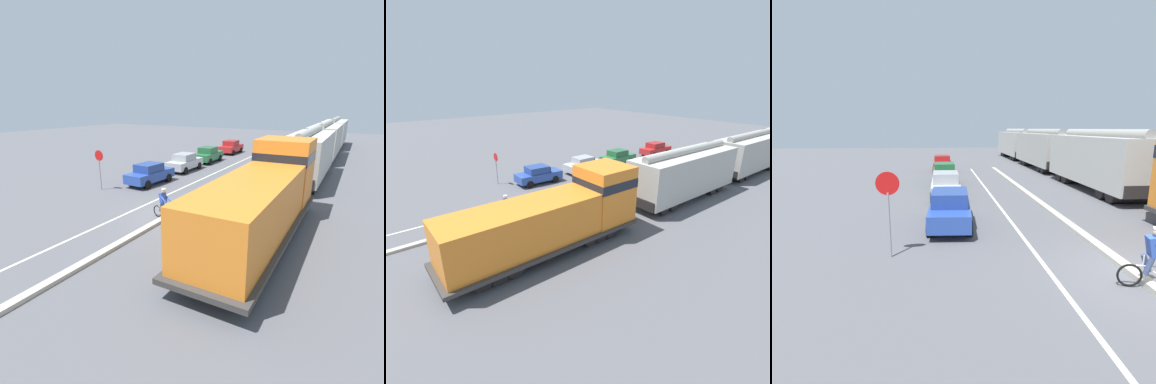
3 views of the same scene
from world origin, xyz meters
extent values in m
plane|color=#56565B|center=(0.00, 0.00, 0.00)|extent=(120.00, 120.00, 0.00)
cube|color=#B2AD9E|center=(0.00, 6.00, 0.08)|extent=(0.36, 36.00, 0.16)
cube|color=silver|center=(-2.40, 6.00, 0.00)|extent=(0.14, 36.00, 0.01)
cube|color=orange|center=(5.18, -1.41, 1.90)|extent=(2.70, 9.86, 2.40)
cube|color=orange|center=(5.18, 3.59, 2.45)|extent=(2.80, 2.80, 3.50)
cube|color=black|center=(5.18, 3.59, 3.24)|extent=(2.83, 2.83, 0.56)
cube|color=#383533|center=(5.18, -0.81, 0.70)|extent=(3.10, 11.60, 0.20)
cylinder|color=#4C4947|center=(5.18, -0.81, 0.55)|extent=(1.10, 3.00, 1.10)
cylinder|color=black|center=(5.18, 3.18, 0.50)|extent=(2.40, 1.00, 1.00)
cylinder|color=black|center=(5.18, 2.38, 0.50)|extent=(2.40, 1.00, 1.00)
cylinder|color=black|center=(5.18, 1.58, 0.50)|extent=(2.40, 1.00, 1.00)
cylinder|color=black|center=(5.18, -3.20, 0.50)|extent=(2.40, 1.00, 1.00)
cylinder|color=black|center=(5.18, -4.00, 0.50)|extent=(2.40, 1.00, 1.00)
cylinder|color=black|center=(5.18, -4.80, 0.50)|extent=(2.40, 1.00, 1.00)
cube|color=#B0AEA6|center=(5.18, 12.19, 2.15)|extent=(2.90, 10.40, 3.10)
cylinder|color=gray|center=(5.18, 12.19, 3.88)|extent=(0.60, 9.88, 0.60)
cube|color=black|center=(5.18, 17.44, 0.95)|extent=(2.61, 0.10, 0.70)
cube|color=black|center=(5.18, 6.94, 0.95)|extent=(2.61, 0.10, 0.70)
cylinder|color=black|center=(5.18, 15.96, 0.45)|extent=(2.46, 0.90, 0.90)
cylinder|color=black|center=(5.18, 14.86, 0.45)|extent=(2.46, 0.90, 0.90)
cylinder|color=black|center=(5.18, 9.52, 0.45)|extent=(2.46, 0.90, 0.90)
cylinder|color=black|center=(5.18, 8.42, 0.45)|extent=(2.46, 0.90, 0.90)
cube|color=#AAA7A0|center=(5.18, 23.79, 2.15)|extent=(2.90, 10.40, 3.10)
cylinder|color=gray|center=(5.18, 23.79, 3.88)|extent=(0.60, 9.88, 0.60)
cube|color=black|center=(5.18, 29.04, 0.95)|extent=(2.61, 0.10, 0.70)
cube|color=black|center=(5.18, 18.54, 0.95)|extent=(2.61, 0.10, 0.70)
cylinder|color=black|center=(5.18, 27.56, 0.45)|extent=(2.46, 0.90, 0.90)
cylinder|color=black|center=(5.18, 26.46, 0.45)|extent=(2.46, 0.90, 0.90)
cylinder|color=black|center=(5.18, 21.12, 0.45)|extent=(2.46, 0.90, 0.90)
cylinder|color=black|center=(5.18, 20.02, 0.45)|extent=(2.46, 0.90, 0.90)
cube|color=#B0AEA6|center=(5.18, 35.39, 2.15)|extent=(2.90, 10.40, 3.10)
cylinder|color=gray|center=(5.18, 35.39, 3.88)|extent=(0.60, 9.88, 0.60)
cube|color=black|center=(5.18, 40.64, 0.95)|extent=(2.61, 0.10, 0.70)
cube|color=black|center=(5.18, 30.14, 0.95)|extent=(2.61, 0.10, 0.70)
cylinder|color=black|center=(5.18, 39.16, 0.45)|extent=(2.46, 0.90, 0.90)
cylinder|color=black|center=(5.18, 38.06, 0.45)|extent=(2.46, 0.90, 0.90)
cylinder|color=black|center=(5.18, 32.72, 0.45)|extent=(2.46, 0.90, 0.90)
cylinder|color=black|center=(5.18, 31.62, 0.45)|extent=(2.46, 0.90, 0.90)
cube|color=#28479E|center=(-5.23, 5.10, 0.67)|extent=(1.90, 4.28, 0.70)
cube|color=navy|center=(-5.24, 4.95, 1.32)|extent=(1.59, 1.97, 0.60)
cube|color=#1E232D|center=(-5.19, 5.94, 1.27)|extent=(1.43, 0.19, 0.51)
cylinder|color=black|center=(-5.98, 6.43, 0.32)|extent=(0.25, 0.65, 0.64)
cylinder|color=black|center=(-4.36, 6.36, 0.32)|extent=(0.25, 0.65, 0.64)
cylinder|color=black|center=(-6.10, 3.83, 0.32)|extent=(0.25, 0.65, 0.64)
cylinder|color=black|center=(-4.48, 3.76, 0.32)|extent=(0.25, 0.65, 0.64)
cube|color=#B7BABF|center=(-5.32, 10.57, 0.67)|extent=(1.72, 4.21, 0.70)
cube|color=#9C9EA2|center=(-5.32, 10.42, 1.32)|extent=(1.51, 1.91, 0.60)
cube|color=#1E232D|center=(-5.32, 11.42, 1.27)|extent=(1.43, 0.13, 0.51)
cylinder|color=black|center=(-6.13, 11.86, 0.32)|extent=(0.22, 0.64, 0.64)
cylinder|color=black|center=(-4.52, 11.87, 0.32)|extent=(0.22, 0.64, 0.64)
cylinder|color=black|center=(-6.12, 9.26, 0.32)|extent=(0.22, 0.64, 0.64)
cylinder|color=black|center=(-4.51, 9.27, 0.32)|extent=(0.22, 0.64, 0.64)
cube|color=#286B3D|center=(-5.33, 15.54, 0.67)|extent=(1.80, 4.24, 0.70)
cube|color=#225B34|center=(-5.33, 15.39, 1.32)|extent=(1.55, 1.94, 0.60)
cube|color=#1E232D|center=(-5.35, 16.39, 1.27)|extent=(1.43, 0.15, 0.51)
cylinder|color=black|center=(-6.17, 16.82, 0.32)|extent=(0.24, 0.65, 0.64)
cylinder|color=black|center=(-4.56, 16.86, 0.32)|extent=(0.24, 0.65, 0.64)
cylinder|color=black|center=(-6.11, 14.22, 0.32)|extent=(0.24, 0.65, 0.64)
cylinder|color=black|center=(-4.49, 14.26, 0.32)|extent=(0.24, 0.65, 0.64)
cube|color=red|center=(-5.44, 22.30, 0.67)|extent=(1.74, 4.22, 0.70)
cube|color=maroon|center=(-5.44, 22.15, 1.32)|extent=(1.52, 1.91, 0.60)
cube|color=#1E232D|center=(-5.43, 23.15, 1.27)|extent=(1.43, 0.13, 0.51)
cylinder|color=black|center=(-6.23, 23.61, 0.32)|extent=(0.23, 0.64, 0.64)
cylinder|color=black|center=(-4.62, 23.59, 0.32)|extent=(0.23, 0.64, 0.64)
cylinder|color=black|center=(-6.26, 21.01, 0.32)|extent=(0.23, 0.64, 0.64)
cylinder|color=black|center=(-4.64, 20.99, 0.32)|extent=(0.23, 0.64, 0.64)
torus|color=black|center=(0.46, -0.74, 0.33)|extent=(0.65, 0.22, 0.66)
torus|color=black|center=(-0.56, -0.48, 0.33)|extent=(0.65, 0.22, 0.66)
cylinder|color=silver|center=(-0.05, -0.61, 0.63)|extent=(0.78, 0.24, 0.05)
cylinder|color=silver|center=(0.05, -0.63, 0.45)|extent=(0.48, 0.17, 0.36)
cylinder|color=silver|center=(-0.26, -0.55, 0.78)|extent=(0.04, 0.04, 0.30)
cylinder|color=silver|center=(0.38, -0.72, 0.88)|extent=(0.15, 0.47, 0.04)
cylinder|color=#38476B|center=(-0.14, -0.48, 0.68)|extent=(0.33, 0.21, 0.52)
cylinder|color=#38476B|center=(-0.19, -0.68, 0.68)|extent=(0.29, 0.20, 0.52)
cube|color=#2D4CA5|center=(-0.10, -0.60, 1.20)|extent=(0.40, 0.41, 0.57)
sphere|color=tan|center=(-0.03, -0.61, 1.59)|extent=(0.22, 0.22, 0.22)
cylinder|color=white|center=(-0.03, -0.61, 1.69)|extent=(0.22, 0.22, 0.05)
cylinder|color=#2D4CA5|center=(0.14, -0.49, 1.20)|extent=(0.47, 0.20, 0.36)
cylinder|color=#2D4CA5|center=(0.06, -0.80, 1.20)|extent=(0.47, 0.20, 0.36)
cylinder|color=gray|center=(-7.31, 1.97, 1.10)|extent=(0.07, 0.07, 2.20)
cylinder|color=red|center=(-7.31, 1.99, 2.50)|extent=(0.76, 0.03, 0.76)
cylinder|color=white|center=(-7.31, 2.01, 2.50)|extent=(0.48, 0.01, 0.48)
camera|label=1|loc=(8.67, -13.10, 5.99)|focal=28.00mm
camera|label=2|loc=(17.70, -8.32, 9.05)|focal=28.00mm
camera|label=3|loc=(-5.60, -7.55, 4.22)|focal=28.00mm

